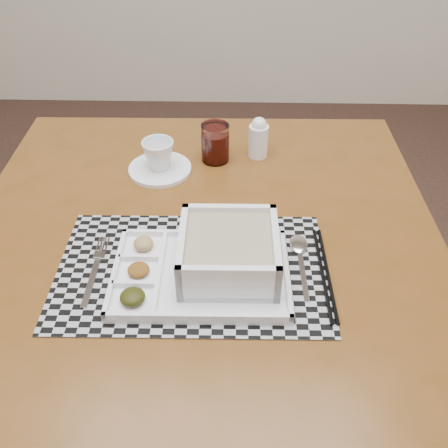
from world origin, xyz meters
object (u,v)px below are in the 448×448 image
at_px(serving_tray, 219,259).
at_px(cup, 159,155).
at_px(dining_table, 203,258).
at_px(juice_glass, 215,144).
at_px(creamer_bottle, 258,138).

bearing_deg(serving_tray, cup, 114.20).
relative_size(dining_table, serving_tray, 3.06).
bearing_deg(juice_glass, serving_tray, -86.72).
distance_m(cup, creamer_bottle, 0.25).
bearing_deg(cup, serving_tray, -80.40).
xyz_separation_m(dining_table, cup, (-0.11, 0.22, 0.12)).
xyz_separation_m(juice_glass, creamer_bottle, (0.10, 0.02, 0.01)).
bearing_deg(creamer_bottle, cup, -162.18).
bearing_deg(dining_table, creamer_bottle, 67.54).
relative_size(dining_table, juice_glass, 10.52).
bearing_deg(creamer_bottle, serving_tray, -101.17).
height_order(cup, juice_glass, juice_glass).
xyz_separation_m(dining_table, serving_tray, (0.04, -0.12, 0.11)).
distance_m(dining_table, juice_glass, 0.30).
relative_size(cup, juice_glass, 0.81).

